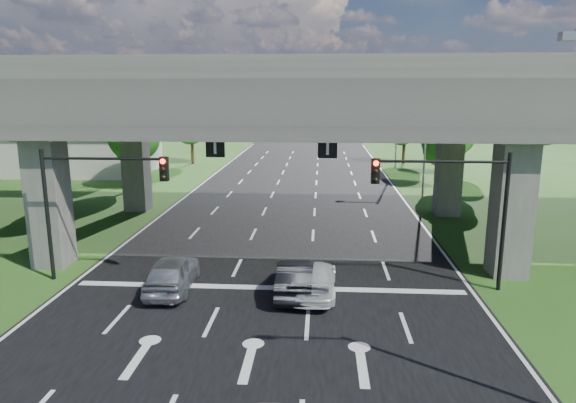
# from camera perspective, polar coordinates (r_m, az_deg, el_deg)

# --- Properties ---
(ground) EXTENTS (160.00, 160.00, 0.00)m
(ground) POSITION_cam_1_polar(r_m,az_deg,el_deg) (19.65, -3.24, -13.40)
(ground) COLOR #234917
(ground) RESTS_ON ground
(road) EXTENTS (18.00, 120.00, 0.03)m
(road) POSITION_cam_1_polar(r_m,az_deg,el_deg) (28.94, -0.85, -4.82)
(road) COLOR black
(road) RESTS_ON ground
(overpass) EXTENTS (80.00, 15.00, 10.00)m
(overpass) POSITION_cam_1_polar(r_m,az_deg,el_deg) (29.68, -0.58, 11.11)
(overpass) COLOR #3A3734
(overpass) RESTS_ON ground
(warehouse) EXTENTS (20.00, 10.00, 4.00)m
(warehouse) POSITION_cam_1_polar(r_m,az_deg,el_deg) (60.04, -24.43, 4.91)
(warehouse) COLOR #9E9E99
(warehouse) RESTS_ON ground
(signal_right) EXTENTS (5.76, 0.54, 6.00)m
(signal_right) POSITION_cam_1_polar(r_m,az_deg,el_deg) (22.65, 17.96, 0.66)
(signal_right) COLOR black
(signal_right) RESTS_ON ground
(signal_left) EXTENTS (5.76, 0.54, 6.00)m
(signal_left) POSITION_cam_1_polar(r_m,az_deg,el_deg) (24.15, -20.95, 1.13)
(signal_left) COLOR black
(signal_left) RESTS_ON ground
(streetlight_far) EXTENTS (3.38, 0.25, 10.00)m
(streetlight_far) POSITION_cam_1_polar(r_m,az_deg,el_deg) (42.40, 14.58, 8.25)
(streetlight_far) COLOR gray
(streetlight_far) RESTS_ON ground
(streetlight_beyond) EXTENTS (3.38, 0.25, 10.00)m
(streetlight_beyond) POSITION_cam_1_polar(r_m,az_deg,el_deg) (58.18, 11.67, 9.36)
(streetlight_beyond) COLOR gray
(streetlight_beyond) RESTS_ON ground
(tree_left_near) EXTENTS (4.50, 4.50, 7.80)m
(tree_left_near) POSITION_cam_1_polar(r_m,az_deg,el_deg) (46.64, -16.71, 7.18)
(tree_left_near) COLOR black
(tree_left_near) RESTS_ON ground
(tree_left_mid) EXTENTS (3.91, 3.90, 6.76)m
(tree_left_mid) POSITION_cam_1_polar(r_m,az_deg,el_deg) (55.21, -16.74, 7.21)
(tree_left_mid) COLOR black
(tree_left_mid) RESTS_ON ground
(tree_left_far) EXTENTS (4.80, 4.80, 8.32)m
(tree_left_far) POSITION_cam_1_polar(r_m,az_deg,el_deg) (61.58, -10.67, 8.88)
(tree_left_far) COLOR black
(tree_left_far) RESTS_ON ground
(tree_right_near) EXTENTS (4.20, 4.20, 7.28)m
(tree_right_near) POSITION_cam_1_polar(r_m,az_deg,el_deg) (47.02, 17.15, 6.80)
(tree_right_near) COLOR black
(tree_right_near) RESTS_ON ground
(tree_right_mid) EXTENTS (3.91, 3.90, 6.76)m
(tree_right_mid) POSITION_cam_1_polar(r_m,az_deg,el_deg) (55.51, 18.29, 7.14)
(tree_right_mid) COLOR black
(tree_right_mid) RESTS_ON ground
(tree_right_far) EXTENTS (4.50, 4.50, 7.80)m
(tree_right_far) POSITION_cam_1_polar(r_m,az_deg,el_deg) (62.47, 12.92, 8.53)
(tree_right_far) COLOR black
(tree_right_far) RESTS_ON ground
(car_silver) EXTENTS (2.02, 4.55, 1.52)m
(car_silver) POSITION_cam_1_polar(r_m,az_deg,el_deg) (22.88, -12.74, -7.77)
(car_silver) COLOR #BABDC3
(car_silver) RESTS_ON road
(car_dark) EXTENTS (1.56, 4.30, 1.41)m
(car_dark) POSITION_cam_1_polar(r_m,az_deg,el_deg) (21.91, 0.90, -8.51)
(car_dark) COLOR black
(car_dark) RESTS_ON road
(car_white) EXTENTS (1.97, 4.67, 1.35)m
(car_white) POSITION_cam_1_polar(r_m,az_deg,el_deg) (22.01, 2.84, -8.52)
(car_white) COLOR silver
(car_white) RESTS_ON road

